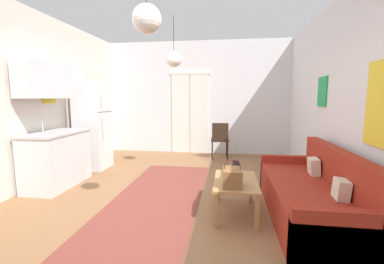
# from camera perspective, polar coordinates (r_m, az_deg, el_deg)

# --- Properties ---
(ground_plane) EXTENTS (5.26, 7.64, 0.10)m
(ground_plane) POSITION_cam_1_polar(r_m,az_deg,el_deg) (3.60, -6.16, -17.33)
(ground_plane) COLOR #8E603D
(wall_back) EXTENTS (4.86, 0.13, 2.89)m
(wall_back) POSITION_cam_1_polar(r_m,az_deg,el_deg) (6.77, 1.10, 7.44)
(wall_back) COLOR silver
(wall_back) RESTS_ON ground_plane
(wall_right) EXTENTS (0.12, 7.24, 2.89)m
(wall_right) POSITION_cam_1_polar(r_m,az_deg,el_deg) (3.51, 34.65, 5.91)
(wall_right) COLOR silver
(wall_right) RESTS_ON ground_plane
(area_rug) EXTENTS (1.24, 3.48, 0.01)m
(area_rug) POSITION_cam_1_polar(r_m,az_deg,el_deg) (3.89, -7.78, -14.46)
(area_rug) COLOR brown
(area_rug) RESTS_ON ground_plane
(couch) EXTENTS (0.85, 2.10, 0.85)m
(couch) POSITION_cam_1_polar(r_m,az_deg,el_deg) (3.54, 25.41, -12.82)
(couch) COLOR maroon
(couch) RESTS_ON ground_plane
(coffee_table) EXTENTS (0.54, 0.87, 0.43)m
(coffee_table) POSITION_cam_1_polar(r_m,az_deg,el_deg) (3.36, 9.66, -11.44)
(coffee_table) COLOR #B27F4C
(coffee_table) RESTS_ON ground_plane
(bamboo_vase) EXTENTS (0.09, 0.09, 0.42)m
(bamboo_vase) POSITION_cam_1_polar(r_m,az_deg,el_deg) (3.54, 9.61, -7.67)
(bamboo_vase) COLOR #2D2D33
(bamboo_vase) RESTS_ON coffee_table
(handbag) EXTENTS (0.23, 0.31, 0.32)m
(handbag) POSITION_cam_1_polar(r_m,az_deg,el_deg) (3.10, 8.90, -9.85)
(handbag) COLOR brown
(handbag) RESTS_ON coffee_table
(refrigerator) EXTENTS (0.59, 0.59, 1.79)m
(refrigerator) POSITION_cam_1_polar(r_m,az_deg,el_deg) (5.65, -21.17, 1.39)
(refrigerator) COLOR white
(refrigerator) RESTS_ON ground_plane
(kitchen_counter) EXTENTS (0.59, 1.14, 2.03)m
(kitchen_counter) POSITION_cam_1_polar(r_m,az_deg,el_deg) (4.79, -28.28, -1.59)
(kitchen_counter) COLOR silver
(kitchen_counter) RESTS_ON ground_plane
(accent_chair) EXTENTS (0.45, 0.43, 0.87)m
(accent_chair) POSITION_cam_1_polar(r_m,az_deg,el_deg) (6.16, 6.21, -1.41)
(accent_chair) COLOR black
(accent_chair) RESTS_ON ground_plane
(pendant_lamp_near) EXTENTS (0.29, 0.29, 0.80)m
(pendant_lamp_near) POSITION_cam_1_polar(r_m,az_deg,el_deg) (2.77, -9.99, 23.46)
(pendant_lamp_near) COLOR black
(pendant_lamp_far) EXTENTS (0.28, 0.28, 0.89)m
(pendant_lamp_far) POSITION_cam_1_polar(r_m,az_deg,el_deg) (4.74, -4.05, 15.87)
(pendant_lamp_far) COLOR black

